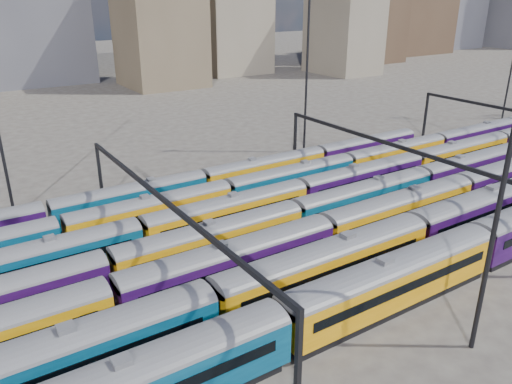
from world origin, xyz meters
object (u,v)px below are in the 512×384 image
rake_2 (325,230)px  mast_2 (506,172)px  rake_1 (414,230)px  rake_0 (478,242)px

rake_2 → mast_2: bearing=-89.5°
rake_2 → rake_1: bearing=-34.5°
rake_0 → mast_2: size_ratio=5.33×
rake_1 → rake_2: (-7.27, 5.00, -0.15)m
rake_0 → rake_1: rake_0 is taller
mast_2 → rake_1: bearing=59.3°
rake_1 → rake_0: bearing=-58.4°
rake_1 → mast_2: size_ratio=5.29×
rake_0 → rake_1: (-3.07, 5.00, -0.02)m
rake_0 → rake_2: 14.39m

